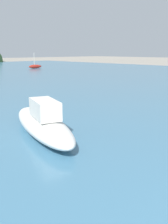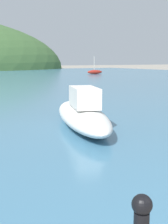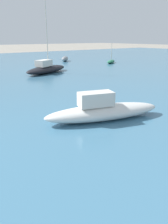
% 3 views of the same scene
% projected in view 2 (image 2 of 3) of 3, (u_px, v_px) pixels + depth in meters
% --- Properties ---
extents(boat_red_dinghy, '(2.60, 4.87, 1.14)m').
position_uv_depth(boat_red_dinghy, '(82.00, 114.00, 8.71)').
color(boat_red_dinghy, silver).
rests_on(boat_red_dinghy, water).
extents(boat_green_fishing, '(2.22, 0.63, 2.31)m').
position_uv_depth(boat_green_fishing, '(95.00, 72.00, 41.26)').
color(boat_green_fishing, maroon).
rests_on(boat_green_fishing, water).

